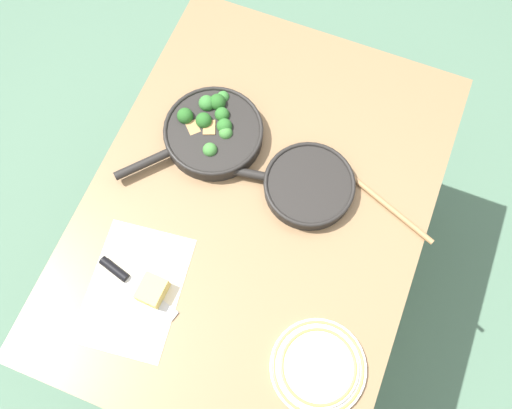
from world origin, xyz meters
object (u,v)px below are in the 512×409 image
(skillet_eggs, at_px, (308,185))
(cheese_block, at_px, (152,291))
(dinner_plate_stack, at_px, (318,367))
(grater_knife, at_px, (127,279))
(skillet_broccoli, at_px, (212,131))
(wooden_spoon, at_px, (363,186))

(skillet_eggs, relative_size, cheese_block, 4.94)
(skillet_eggs, distance_m, dinner_plate_stack, 0.48)
(dinner_plate_stack, bearing_deg, cheese_block, -92.61)
(grater_knife, height_order, dinner_plate_stack, dinner_plate_stack)
(dinner_plate_stack, bearing_deg, skillet_eggs, -157.14)
(skillet_eggs, height_order, dinner_plate_stack, skillet_eggs)
(skillet_broccoli, xyz_separation_m, skillet_eggs, (0.05, 0.31, -0.01))
(skillet_eggs, bearing_deg, cheese_block, 47.70)
(dinner_plate_stack, bearing_deg, grater_knife, -92.77)
(skillet_broccoli, relative_size, grater_knife, 1.53)
(dinner_plate_stack, bearing_deg, skillet_broccoli, -135.14)
(grater_knife, bearing_deg, cheese_block, 11.54)
(skillet_eggs, relative_size, wooden_spoon, 1.00)
(cheese_block, bearing_deg, wooden_spoon, 139.60)
(skillet_eggs, relative_size, grater_knife, 1.52)
(grater_knife, bearing_deg, dinner_plate_stack, 12.49)
(skillet_broccoli, xyz_separation_m, wooden_spoon, (-0.01, 0.45, -0.02))
(cheese_block, height_order, dinner_plate_stack, cheese_block)
(skillet_eggs, xyz_separation_m, cheese_block, (0.42, -0.27, 0.00))
(wooden_spoon, height_order, cheese_block, cheese_block)
(skillet_broccoli, height_order, cheese_block, skillet_broccoli)
(skillet_broccoli, xyz_separation_m, cheese_block, (0.47, 0.04, -0.01))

